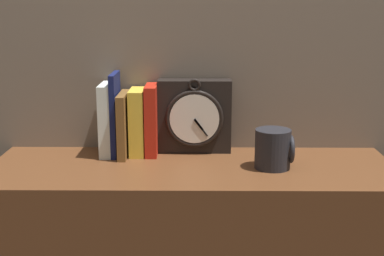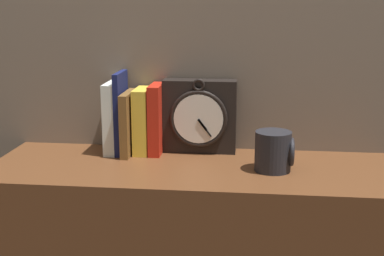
{
  "view_description": "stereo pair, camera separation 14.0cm",
  "coord_description": "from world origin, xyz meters",
  "px_view_note": "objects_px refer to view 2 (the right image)",
  "views": [
    {
      "loc": [
        0.01,
        -1.36,
        1.18
      ],
      "look_at": [
        0.0,
        0.0,
        0.85
      ],
      "focal_mm": 50.0,
      "sensor_mm": 36.0,
      "label": 1
    },
    {
      "loc": [
        0.15,
        -1.35,
        1.18
      ],
      "look_at": [
        0.0,
        0.0,
        0.85
      ],
      "focal_mm": 50.0,
      "sensor_mm": 36.0,
      "label": 2
    }
  ],
  "objects_px": {
    "book_slot4_red": "(156,119)",
    "book_slot1_navy": "(121,113)",
    "book_slot3_yellow": "(143,121)",
    "mug": "(274,151)",
    "book_slot2_brown": "(129,123)",
    "book_slot0_white": "(113,118)",
    "clock": "(200,116)"
  },
  "relations": [
    {
      "from": "book_slot2_brown",
      "to": "book_slot3_yellow",
      "type": "relative_size",
      "value": 0.96
    },
    {
      "from": "book_slot3_yellow",
      "to": "book_slot4_red",
      "type": "xyz_separation_m",
      "value": [
        0.04,
        -0.0,
        0.01
      ]
    },
    {
      "from": "book_slot0_white",
      "to": "book_slot4_red",
      "type": "xyz_separation_m",
      "value": [
        0.13,
        0.0,
        -0.0
      ]
    },
    {
      "from": "book_slot4_red",
      "to": "mug",
      "type": "bearing_deg",
      "value": -21.5
    },
    {
      "from": "book_slot2_brown",
      "to": "book_slot1_navy",
      "type": "bearing_deg",
      "value": 156.68
    },
    {
      "from": "book_slot2_brown",
      "to": "book_slot4_red",
      "type": "height_order",
      "value": "book_slot4_red"
    },
    {
      "from": "book_slot0_white",
      "to": "book_slot2_brown",
      "type": "bearing_deg",
      "value": -12.96
    },
    {
      "from": "book_slot2_brown",
      "to": "mug",
      "type": "xyz_separation_m",
      "value": [
        0.41,
        -0.12,
        -0.04
      ]
    },
    {
      "from": "book_slot3_yellow",
      "to": "book_slot4_red",
      "type": "relative_size",
      "value": 0.94
    },
    {
      "from": "book_slot1_navy",
      "to": "book_slot2_brown",
      "type": "xyz_separation_m",
      "value": [
        0.02,
        -0.01,
        -0.03
      ]
    },
    {
      "from": "book_slot2_brown",
      "to": "book_slot3_yellow",
      "type": "distance_m",
      "value": 0.04
    },
    {
      "from": "book_slot1_navy",
      "to": "book_slot0_white",
      "type": "bearing_deg",
      "value": 178.35
    },
    {
      "from": "book_slot0_white",
      "to": "mug",
      "type": "height_order",
      "value": "book_slot0_white"
    },
    {
      "from": "book_slot1_navy",
      "to": "mug",
      "type": "xyz_separation_m",
      "value": [
        0.43,
        -0.13,
        -0.06
      ]
    },
    {
      "from": "book_slot2_brown",
      "to": "book_slot4_red",
      "type": "bearing_deg",
      "value": 10.83
    },
    {
      "from": "clock",
      "to": "book_slot3_yellow",
      "type": "distance_m",
      "value": 0.16
    },
    {
      "from": "book_slot2_brown",
      "to": "book_slot3_yellow",
      "type": "bearing_deg",
      "value": 22.46
    },
    {
      "from": "book_slot1_navy",
      "to": "book_slot3_yellow",
      "type": "bearing_deg",
      "value": 4.75
    },
    {
      "from": "book_slot0_white",
      "to": "book_slot1_navy",
      "type": "distance_m",
      "value": 0.03
    },
    {
      "from": "book_slot3_yellow",
      "to": "clock",
      "type": "bearing_deg",
      "value": 7.7
    },
    {
      "from": "book_slot4_red",
      "to": "book_slot2_brown",
      "type": "bearing_deg",
      "value": -169.17
    },
    {
      "from": "book_slot3_yellow",
      "to": "mug",
      "type": "xyz_separation_m",
      "value": [
        0.37,
        -0.13,
        -0.04
      ]
    },
    {
      "from": "clock",
      "to": "book_slot1_navy",
      "type": "height_order",
      "value": "book_slot1_navy"
    },
    {
      "from": "clock",
      "to": "book_slot4_red",
      "type": "height_order",
      "value": "clock"
    },
    {
      "from": "mug",
      "to": "clock",
      "type": "bearing_deg",
      "value": 143.81
    },
    {
      "from": "book_slot4_red",
      "to": "book_slot1_navy",
      "type": "bearing_deg",
      "value": -177.53
    },
    {
      "from": "book_slot0_white",
      "to": "mug",
      "type": "xyz_separation_m",
      "value": [
        0.46,
        -0.13,
        -0.05
      ]
    },
    {
      "from": "book_slot0_white",
      "to": "book_slot4_red",
      "type": "bearing_deg",
      "value": 1.68
    },
    {
      "from": "book_slot3_yellow",
      "to": "book_slot4_red",
      "type": "bearing_deg",
      "value": -1.09
    },
    {
      "from": "book_slot1_navy",
      "to": "book_slot4_red",
      "type": "xyz_separation_m",
      "value": [
        0.1,
        0.0,
        -0.02
      ]
    },
    {
      "from": "book_slot0_white",
      "to": "book_slot4_red",
      "type": "relative_size",
      "value": 1.02
    },
    {
      "from": "book_slot1_navy",
      "to": "book_slot2_brown",
      "type": "distance_m",
      "value": 0.04
    }
  ]
}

